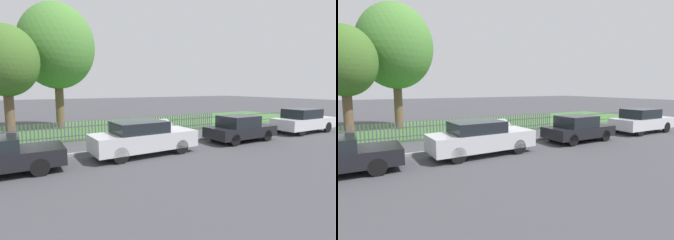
# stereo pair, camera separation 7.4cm
# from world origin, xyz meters

# --- Properties ---
(ground_plane) EXTENTS (120.00, 120.00, 0.00)m
(ground_plane) POSITION_xyz_m (0.00, 0.00, 0.00)
(ground_plane) COLOR #424247
(kerb_stone) EXTENTS (38.72, 0.20, 0.12)m
(kerb_stone) POSITION_xyz_m (0.00, 0.10, 0.06)
(kerb_stone) COLOR gray
(kerb_stone) RESTS_ON ground
(grass_strip) EXTENTS (38.72, 8.45, 0.01)m
(grass_strip) POSITION_xyz_m (0.00, 7.36, 0.01)
(grass_strip) COLOR #3D7033
(grass_strip) RESTS_ON ground
(park_fence) EXTENTS (38.72, 0.05, 1.09)m
(park_fence) POSITION_xyz_m (0.00, 3.15, 0.54)
(park_fence) COLOR #4C4C51
(park_fence) RESTS_ON ground
(parked_car_black_saloon) EXTENTS (4.56, 1.89, 1.45)m
(parked_car_black_saloon) POSITION_xyz_m (-0.22, -1.16, 0.74)
(parked_car_black_saloon) COLOR #BCBCC1
(parked_car_black_saloon) RESTS_ON ground
(parked_car_navy_estate) EXTENTS (3.87, 1.82, 1.39)m
(parked_car_navy_estate) POSITION_xyz_m (5.47, -1.11, 0.69)
(parked_car_navy_estate) COLOR black
(parked_car_navy_estate) RESTS_ON ground
(parked_car_red_compact) EXTENTS (4.33, 1.75, 1.53)m
(parked_car_red_compact) POSITION_xyz_m (11.00, -1.12, 0.77)
(parked_car_red_compact) COLOR silver
(parked_car_red_compact) RESTS_ON ground
(covered_motorcycle) EXTENTS (2.03, 0.92, 1.13)m
(covered_motorcycle) POSITION_xyz_m (1.94, 1.54, 0.69)
(covered_motorcycle) COLOR black
(covered_motorcycle) RESTS_ON ground
(tree_behind_motorcycle) EXTENTS (3.27, 3.27, 6.15)m
(tree_behind_motorcycle) POSITION_xyz_m (-5.19, 5.11, 4.22)
(tree_behind_motorcycle) COLOR brown
(tree_behind_motorcycle) RESTS_ON ground
(tree_mid_park) EXTENTS (4.95, 4.95, 8.47)m
(tree_mid_park) POSITION_xyz_m (-2.26, 8.20, 5.59)
(tree_mid_park) COLOR brown
(tree_mid_park) RESTS_ON ground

